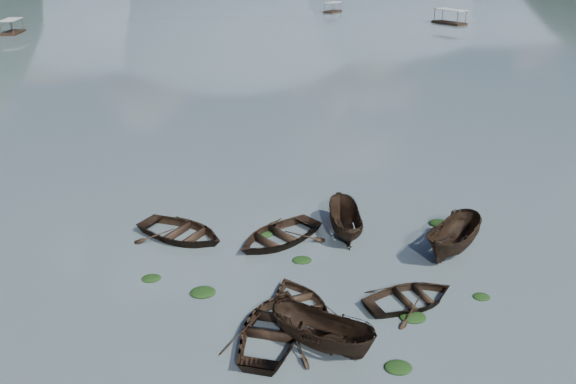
{
  "coord_description": "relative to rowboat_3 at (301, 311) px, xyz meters",
  "views": [
    {
      "loc": [
        -0.84,
        -15.8,
        14.35
      ],
      "look_at": [
        0.0,
        12.0,
        2.0
      ],
      "focal_mm": 35.0,
      "sensor_mm": 36.0,
      "label": 1
    }
  ],
  "objects": [
    {
      "name": "ground_plane",
      "position": [
        -0.33,
        -3.97,
        0.0
      ],
      "size": [
        2400.0,
        2400.0,
        0.0
      ],
      "primitive_type": "plane",
      "color": "#4A585C"
    },
    {
      "name": "rowboat_1",
      "position": [
        -1.17,
        -1.53,
        0.0
      ],
      "size": [
        4.8,
        5.83,
        1.05
      ],
      "primitive_type": "imported",
      "rotation": [
        0.0,
        0.0,
        2.88
      ],
      "color": "black",
      "rests_on": "ground"
    },
    {
      "name": "rowboat_2",
      "position": [
        0.69,
        -2.34,
        0.0
      ],
      "size": [
        4.61,
        3.84,
        1.71
      ],
      "primitive_type": "imported",
      "rotation": [
        0.0,
        0.0,
        0.98
      ],
      "color": "black",
      "rests_on": "ground"
    },
    {
      "name": "rowboat_3",
      "position": [
        0.0,
        0.0,
        0.0
      ],
      "size": [
        4.27,
        5.07,
        0.9
      ],
      "primitive_type": "imported",
      "rotation": [
        0.0,
        0.0,
        3.45
      ],
      "color": "black",
      "rests_on": "ground"
    },
    {
      "name": "rowboat_4",
      "position": [
        4.78,
        0.45,
        0.0
      ],
      "size": [
        5.04,
        4.34,
        0.88
      ],
      "primitive_type": "imported",
      "rotation": [
        0.0,
        0.0,
        1.94
      ],
      "color": "black",
      "rests_on": "ground"
    },
    {
      "name": "rowboat_5",
      "position": [
        7.93,
        4.77,
        0.0
      ],
      "size": [
        4.56,
        4.98,
        1.9
      ],
      "primitive_type": "imported",
      "rotation": [
        0.0,
        0.0,
        -0.69
      ],
      "color": "black",
      "rests_on": "ground"
    },
    {
      "name": "rowboat_6",
      "position": [
        -6.06,
        6.74,
        0.0
      ],
      "size": [
        6.21,
        5.71,
        1.05
      ],
      "primitive_type": "imported",
      "rotation": [
        0.0,
        0.0,
        1.03
      ],
      "color": "black",
      "rests_on": "ground"
    },
    {
      "name": "rowboat_7",
      "position": [
        -0.89,
        6.22,
        0.0
      ],
      "size": [
        6.23,
        6.11,
        1.06
      ],
      "primitive_type": "imported",
      "rotation": [
        0.0,
        0.0,
        5.44
      ],
      "color": "black",
      "rests_on": "ground"
    },
    {
      "name": "rowboat_8",
      "position": [
        2.67,
        6.99,
        0.0
      ],
      "size": [
        1.78,
        4.45,
        1.7
      ],
      "primitive_type": "imported",
      "rotation": [
        0.0,
        0.0,
        3.17
      ],
      "color": "black",
      "rests_on": "ground"
    },
    {
      "name": "weed_clump_0",
      "position": [
        -4.34,
        1.44,
        0.0
      ],
      "size": [
        1.16,
        0.95,
        0.25
      ],
      "primitive_type": "ellipsoid",
      "color": "black",
      "rests_on": "ground"
    },
    {
      "name": "weed_clump_1",
      "position": [
        0.25,
        4.12,
        0.0
      ],
      "size": [
        0.96,
        0.77,
        0.21
      ],
      "primitive_type": "ellipsoid",
      "color": "black",
      "rests_on": "ground"
    },
    {
      "name": "weed_clump_2",
      "position": [
        3.39,
        -3.65,
        0.0
      ],
      "size": [
        1.04,
        0.83,
        0.22
      ],
      "primitive_type": "ellipsoid",
      "color": "black",
      "rests_on": "ground"
    },
    {
      "name": "weed_clump_3",
      "position": [
        8.03,
        0.77,
        0.0
      ],
      "size": [
        0.77,
        0.65,
        0.17
      ],
      "primitive_type": "ellipsoid",
      "color": "black",
      "rests_on": "ground"
    },
    {
      "name": "weed_clump_4",
      "position": [
        4.64,
        -0.64,
        0.0
      ],
      "size": [
        1.12,
        0.89,
        0.23
      ],
      "primitive_type": "ellipsoid",
      "color": "black",
      "rests_on": "ground"
    },
    {
      "name": "weed_clump_5",
      "position": [
        -6.89,
        2.71,
        0.0
      ],
      "size": [
        0.92,
        0.74,
        0.19
      ],
      "primitive_type": "ellipsoid",
      "color": "black",
      "rests_on": "ground"
    },
    {
      "name": "weed_clump_6",
      "position": [
        -1.67,
        6.9,
        0.0
      ],
      "size": [
        1.0,
        0.84,
        0.21
      ],
      "primitive_type": "ellipsoid",
      "color": "black",
      "rests_on": "ground"
    },
    {
      "name": "weed_clump_7",
      "position": [
        8.14,
        7.85,
        0.0
      ],
      "size": [
        1.18,
        0.94,
        0.26
      ],
      "primitive_type": "ellipsoid",
      "color": "black",
      "rests_on": "ground"
    },
    {
      "name": "pontoon_left",
      "position": [
        -45.95,
        81.92,
        0.0
      ],
      "size": [
        2.98,
        6.17,
        2.3
      ],
      "primitive_type": null,
      "rotation": [
        0.0,
        0.0,
        0.08
      ],
      "color": "black",
      "rests_on": "ground"
    },
    {
      "name": "pontoon_centre",
      "position": [
        13.05,
        113.4,
        0.0
      ],
      "size": [
        4.77,
        5.73,
        2.06
      ],
      "primitive_type": null,
      "rotation": [
        0.0,
        0.0,
        -0.57
      ],
      "color": "black",
      "rests_on": "ground"
    },
    {
      "name": "pontoon_right",
      "position": [
        33.66,
        92.42,
        0.0
      ],
      "size": [
        5.91,
        7.24,
        2.59
      ],
      "primitive_type": null,
      "rotation": [
        0.0,
        0.0,
        0.54
      ],
      "color": "black",
      "rests_on": "ground"
    }
  ]
}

